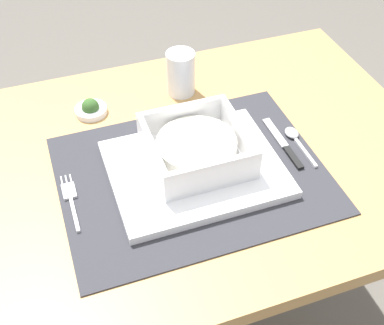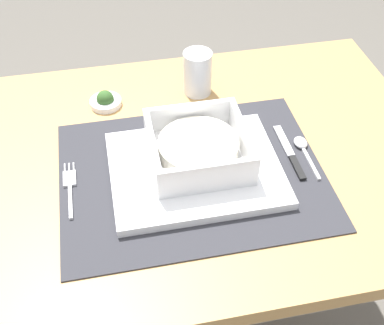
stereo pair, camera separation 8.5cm
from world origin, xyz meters
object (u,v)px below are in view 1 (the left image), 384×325
Objects in this scene: dining_table at (191,196)px; condiment_saucer at (91,109)px; porridge_bowl at (196,148)px; butter_knife at (285,146)px; drinking_glass at (181,75)px; fork at (71,198)px; spoon at (294,137)px.

condiment_saucer is at bearing 128.94° from dining_table.
condiment_saucer is at bearing 124.98° from porridge_bowl.
butter_knife is 1.54× the size of drinking_glass.
spoon is (0.42, 0.01, 0.00)m from fork.
porridge_bowl is 2.63× the size of condiment_saucer.
drinking_glass reaches higher than porridge_bowl.
condiment_saucer reaches higher than spoon.
butter_knife is at bearing -1.30° from fork.
butter_knife reaches higher than dining_table.
porridge_bowl is 1.29× the size of fork.
dining_table is at bearing -103.15° from drinking_glass.
fork is 2.04× the size of condiment_saucer.
dining_table is at bearing 8.59° from fork.
spoon is 1.19× the size of drinking_glass.
fork is 1.40× the size of drinking_glass.
porridge_bowl is 0.26m from condiment_saucer.
porridge_bowl is 1.18× the size of butter_knife.
dining_table is 0.26m from condiment_saucer.
fork is at bearing -139.88° from drinking_glass.
condiment_saucer reaches higher than butter_knife.
condiment_saucer is (-0.19, -0.01, -0.03)m from drinking_glass.
butter_knife is at bearing -4.42° from porridge_bowl.
drinking_glass is (0.27, 0.23, 0.04)m from fork.
fork is at bearing -109.52° from condiment_saucer.
fork is 0.42m from spoon.
spoon is 0.40m from condiment_saucer.
dining_table is at bearing 90.06° from porridge_bowl.
spoon is at bearing 31.02° from butter_knife.
dining_table is 5.42× the size of porridge_bowl.
spoon is at bearing -54.85° from drinking_glass.
spoon is 0.27m from drinking_glass.
condiment_saucer is (0.08, 0.22, 0.00)m from fork.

